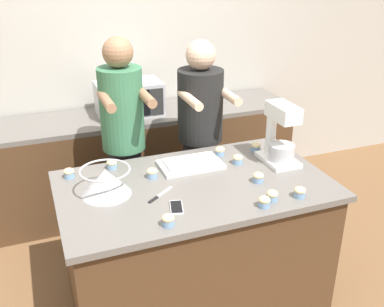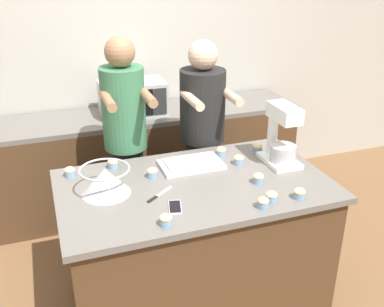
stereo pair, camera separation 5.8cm
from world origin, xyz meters
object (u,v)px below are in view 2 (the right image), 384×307
Objects in this scene: cupcake_1 at (299,193)px; cupcake_5 at (271,196)px; cell_phone at (175,207)px; cupcake_3 at (221,151)px; person_left at (126,146)px; cupcake_2 at (263,203)px; cupcake_7 at (166,220)px; mixing_bowl at (105,180)px; cupcake_9 at (258,178)px; cupcake_4 at (257,147)px; cupcake_0 at (239,160)px; baking_tray at (191,164)px; cupcake_8 at (152,173)px; stand_mixer at (281,138)px; person_right at (202,141)px; cupcake_10 at (113,163)px; knife at (158,195)px; cupcake_6 at (70,172)px; microwave_oven at (133,98)px.

cupcake_1 and cupcake_5 have the same top height.
cupcake_3 is at bearing 47.58° from cell_phone.
person_left reaches higher than cupcake_2.
mixing_bowl is at bearing 117.90° from cupcake_7.
cell_phone is at bearing -168.68° from cupcake_9.
cupcake_3 and cupcake_4 have the same top height.
cupcake_0 is at bearing 39.16° from cupcake_7.
baking_tray is 6.05× the size of cupcake_2.
cupcake_9 is at bearing -116.45° from cupcake_4.
person_left reaches higher than cupcake_0.
cell_phone is 0.41m from cupcake_8.
stand_mixer is at bearing 52.14° from cupcake_2.
cupcake_1 is at bearing -53.59° from baking_tray.
person_right is 0.79m from cupcake_10.
cell_phone is 0.70m from cupcake_0.
knife is 2.75× the size of cupcake_6.
stand_mixer reaches higher than microwave_oven.
cell_phone is 2.31× the size of cupcake_10.
mixing_bowl is 0.96m from cupcake_5.
cell_phone is at bearing -145.14° from cupcake_0.
person_right is at bearing 60.95° from baking_tray.
cupcake_2 is (-0.38, -0.48, -0.15)m from stand_mixer.
cupcake_7 is 0.78m from cupcake_10.
cupcake_9 is at bearing 81.54° from cupcake_5.
cupcake_2 is (-0.04, -1.07, 0.06)m from person_right.
person_left is 0.51m from cupcake_8.
stand_mixer is 1.12m from cupcake_10.
person_left reaches higher than cupcake_9.
mixing_bowl is 1.58× the size of knife.
cupcake_3 is (0.56, 0.40, 0.03)m from knife.
person_right reaches higher than cupcake_0.
cupcake_4 is 1.29m from cupcake_6.
cupcake_3 and cupcake_5 have the same top height.
mixing_bowl is 4.35× the size of cupcake_4.
person_left is at bearing 97.06° from cupcake_8.
cupcake_8 is (-0.59, 0.01, 0.00)m from cupcake_0.
knife is at bearing -87.42° from person_left.
cupcake_5 is at bearing -11.86° from cell_phone.
stand_mixer is 0.92m from cell_phone.
cupcake_9 is at bearing -85.15° from person_right.
cupcake_9 is (1.08, -0.47, 0.00)m from cupcake_6.
cupcake_5 reaches higher than baking_tray.
cupcake_6 is 0.52m from cupcake_8.
cupcake_2 is at bearing -174.64° from cupcake_1.
cupcake_7 is at bearing -177.10° from cupcake_5.
cupcake_4 is 0.47m from cupcake_9.
stand_mixer is 0.88m from cupcake_8.
knife is at bearing -96.87° from cupcake_8.
cupcake_1 is (0.20, -1.04, 0.06)m from person_right.
stand_mixer is 2.18× the size of knife.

